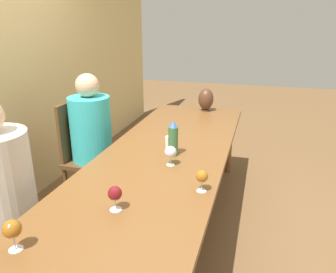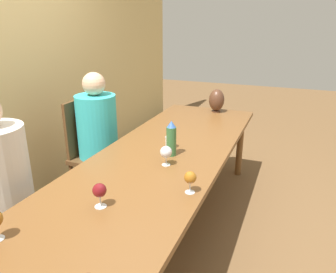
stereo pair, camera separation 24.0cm
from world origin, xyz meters
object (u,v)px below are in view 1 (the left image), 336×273
water_tumbler (170,142)px  wine_glass_1 (202,177)px  person_far (93,139)px  vase (206,99)px  wine_glass_3 (12,229)px  water_bottle (173,139)px  wine_glass_0 (171,152)px  person_near (4,198)px  chair_far (85,152)px  wine_glass_4 (115,194)px

water_tumbler → wine_glass_1: bearing=-149.4°
person_far → vase: bearing=-39.3°
wine_glass_3 → wine_glass_1: bearing=-42.8°
wine_glass_3 → water_bottle: bearing=-17.2°
wine_glass_0 → person_far: person_far is taller
water_tumbler → person_near: 1.22m
water_tumbler → chair_far: size_ratio=0.09×
person_far → water_bottle: bearing=-109.3°
wine_glass_0 → person_near: bearing=126.4°
wine_glass_4 → person_far: 1.33m
wine_glass_3 → person_near: person_near is taller
water_tumbler → wine_glass_0: 0.34m
person_far → chair_far: bearing=90.0°
water_bottle → wine_glass_1: (-0.48, -0.31, -0.03)m
wine_glass_1 → wine_glass_3: size_ratio=0.90×
person_near → vase: bearing=-21.5°
water_tumbler → wine_glass_0: bearing=-163.6°
vase → chair_far: chair_far is taller
wine_glass_4 → person_far: person_far is taller
wine_glass_4 → water_bottle: bearing=-6.5°
vase → wine_glass_4: 2.13m
wine_glass_3 → wine_glass_4: bearing=-34.7°
water_bottle → wine_glass_0: size_ratio=1.91×
water_bottle → vase: (1.32, -0.01, 0.00)m
water_tumbler → vase: bearing=-3.7°
wine_glass_0 → water_tumbler: bearing=16.4°
wine_glass_3 → wine_glass_4: 0.51m
vase → wine_glass_1: size_ratio=1.87×
wine_glass_1 → chair_far: chair_far is taller
wine_glass_3 → person_far: size_ratio=0.12×
wine_glass_0 → chair_far: chair_far is taller
water_bottle → chair_far: (0.29, 0.92, -0.33)m
water_bottle → water_tumbler: size_ratio=2.98×
wine_glass_0 → wine_glass_1: wine_glass_0 is taller
vase → wine_glass_4: vase is taller
person_near → wine_glass_0: bearing=-53.6°
vase → person_near: 2.29m
water_tumbler → chair_far: 0.90m
wine_glass_4 → chair_far: (1.10, 0.83, -0.29)m
wine_glass_0 → person_far: size_ratio=0.11×
wine_glass_4 → wine_glass_1: bearing=-50.7°
water_tumbler → vase: vase is taller
vase → wine_glass_1: (-1.80, -0.29, -0.04)m
person_far → wine_glass_4: bearing=-146.3°
vase → water_bottle: bearing=179.4°
wine_glass_3 → person_far: person_far is taller
water_tumbler → wine_glass_1: (-0.62, -0.37, 0.05)m
water_tumbler → wine_glass_3: (-1.37, 0.32, 0.06)m
person_near → person_far: size_ratio=1.02×
wine_glass_0 → wine_glass_3: size_ratio=0.94×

